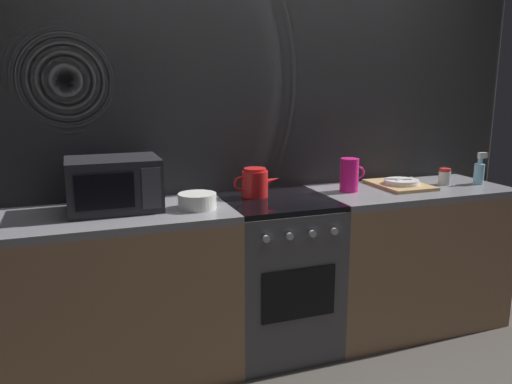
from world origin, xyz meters
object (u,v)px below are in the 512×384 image
dish_pile (400,184)px  kettle (255,183)px  stove_unit (277,274)px  mixing_bowl (197,201)px  spray_bottle (479,172)px  microwave (114,184)px  pitcher (350,175)px  spice_jar (445,177)px

dish_pile → kettle: bearing=176.9°
kettle → stove_unit: bearing=-45.9°
mixing_bowl → spray_bottle: 1.86m
microwave → kettle: 0.79m
microwave → pitcher: size_ratio=2.30×
mixing_bowl → pitcher: (0.96, 0.10, 0.06)m
stove_unit → pitcher: (0.48, 0.04, 0.55)m
spray_bottle → mixing_bowl: bearing=-179.7°
microwave → spray_bottle: size_ratio=2.27×
kettle → pitcher: 0.58m
stove_unit → pitcher: 0.73m
dish_pile → stove_unit: bearing=-176.6°
microwave → dish_pile: bearing=-0.4°
kettle → mixing_bowl: 0.41m
mixing_bowl → spray_bottle: bearing=0.3°
microwave → kettle: (0.78, 0.04, -0.05)m
stove_unit → pitcher: bearing=5.0°
stove_unit → mixing_bowl: (-0.48, -0.05, 0.49)m
mixing_bowl → pitcher: 0.96m
kettle → spray_bottle: spray_bottle is taller
microwave → spray_bottle: bearing=-2.7°
spray_bottle → spice_jar: bearing=165.1°
microwave → dish_pile: microwave is taller
kettle → dish_pile: bearing=-3.1°
microwave → mixing_bowl: (0.41, -0.12, -0.10)m
stove_unit → mixing_bowl: size_ratio=4.50×
kettle → spray_bottle: 1.49m
stove_unit → microwave: size_ratio=1.96×
kettle → spray_bottle: size_ratio=1.40×
kettle → spice_jar: 1.26m
kettle → spice_jar: size_ratio=2.71×
microwave → pitcher: 1.37m
mixing_bowl → spray_bottle: spray_bottle is taller
microwave → spice_jar: 2.05m
microwave → spice_jar: (2.04, -0.05, -0.08)m
kettle → pitcher: size_ratio=1.42×
kettle → spray_bottle: (1.48, -0.15, -0.00)m
spice_jar → spray_bottle: 0.23m
spice_jar → pitcher: bearing=177.6°
mixing_bowl → spice_jar: 1.64m
kettle → pitcher: bearing=-5.9°
pitcher → spice_jar: (0.68, -0.03, -0.05)m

